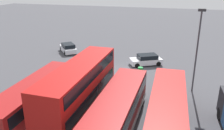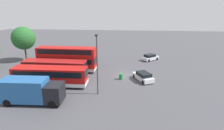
{
  "view_description": "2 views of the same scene",
  "coord_description": "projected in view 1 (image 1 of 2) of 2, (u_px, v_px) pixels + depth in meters",
  "views": [
    {
      "loc": [
        -5.74,
        27.23,
        10.9
      ],
      "look_at": [
        1.27,
        2.71,
        1.6
      ],
      "focal_mm": 38.11,
      "sensor_mm": 36.0,
      "label": 1
    },
    {
      "loc": [
        -30.19,
        -0.58,
        11.41
      ],
      "look_at": [
        0.89,
        2.58,
        1.64
      ],
      "focal_mm": 29.04,
      "sensor_mm": 36.0,
      "label": 2
    }
  ],
  "objects": [
    {
      "name": "bus_single_deck_near_end",
      "position": [
        167.0,
        112.0,
        17.56
      ],
      "size": [
        2.89,
        11.3,
        2.95
      ],
      "color": "#B71411",
      "rests_on": "ground"
    },
    {
      "name": "car_hatchback_silver",
      "position": [
        146.0,
        60.0,
        31.67
      ],
      "size": [
        4.5,
        3.54,
        1.43
      ],
      "color": "silver",
      "rests_on": "ground"
    },
    {
      "name": "lamp_post_tall",
      "position": [
        198.0,
        45.0,
        22.86
      ],
      "size": [
        0.7,
        0.3,
        8.31
      ],
      "color": "#38383D",
      "rests_on": "ground"
    },
    {
      "name": "car_small_green",
      "position": [
        68.0,
        48.0,
        37.05
      ],
      "size": [
        3.92,
        4.13,
        1.43
      ],
      "color": "silver",
      "rests_on": "ground"
    },
    {
      "name": "ground_plane",
      "position": [
        128.0,
        71.0,
        29.81
      ],
      "size": [
        140.0,
        140.0,
        0.0
      ],
      "primitive_type": "plane",
      "color": "#47474C"
    },
    {
      "name": "waste_bin_yellow",
      "position": [
        140.0,
        71.0,
        28.46
      ],
      "size": [
        0.6,
        0.6,
        0.95
      ],
      "primitive_type": "cylinder",
      "color": "#197F33",
      "rests_on": "ground"
    },
    {
      "name": "bus_double_decker_third",
      "position": [
        80.0,
        89.0,
        19.28
      ],
      "size": [
        2.75,
        10.99,
        4.55
      ],
      "color": "#B71411",
      "rests_on": "ground"
    },
    {
      "name": "bus_single_deck_second",
      "position": [
        118.0,
        110.0,
        17.81
      ],
      "size": [
        2.74,
        10.84,
        2.95
      ],
      "color": "#A51919",
      "rests_on": "ground"
    },
    {
      "name": "bus_single_deck_fourth",
      "position": [
        36.0,
        97.0,
        19.75
      ],
      "size": [
        2.68,
        10.54,
        2.95
      ],
      "color": "#A51919",
      "rests_on": "ground"
    }
  ]
}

